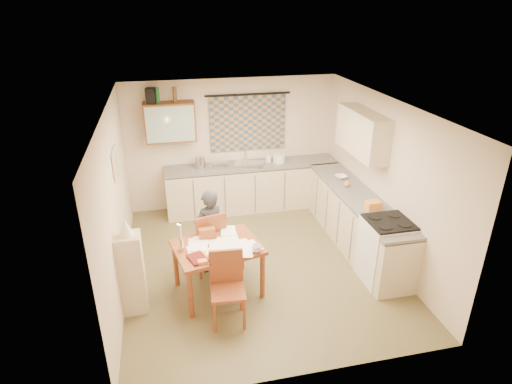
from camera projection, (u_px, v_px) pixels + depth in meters
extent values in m
cube|color=brown|center=(258.00, 263.00, 6.75)|extent=(4.00, 4.50, 0.02)
cube|color=white|center=(259.00, 105.00, 5.71)|extent=(4.00, 4.50, 0.02)
cube|color=beige|center=(232.00, 144.00, 8.24)|extent=(4.00, 0.02, 2.50)
cube|color=beige|center=(309.00, 282.00, 4.22)|extent=(4.00, 0.02, 2.50)
cube|color=beige|center=(115.00, 204.00, 5.83)|extent=(0.02, 4.50, 2.50)
cube|color=beige|center=(385.00, 179.00, 6.63)|extent=(0.02, 4.50, 2.50)
cube|color=#314A65|center=(248.00, 123.00, 8.09)|extent=(1.45, 0.03, 1.05)
cylinder|color=black|center=(248.00, 94.00, 7.85)|extent=(1.60, 0.04, 0.04)
cube|color=#5C3215|center=(170.00, 122.00, 7.62)|extent=(0.90, 0.34, 0.70)
cube|color=#99B2A5|center=(170.00, 124.00, 7.47)|extent=(0.84, 0.02, 0.64)
cube|color=#C6B38D|center=(362.00, 133.00, 6.83)|extent=(0.34, 1.30, 0.70)
cube|color=beige|center=(116.00, 163.00, 6.01)|extent=(0.04, 0.50, 0.40)
cube|color=beige|center=(118.00, 163.00, 6.01)|extent=(0.01, 0.42, 0.32)
cube|color=#C6B38D|center=(252.00, 188.00, 8.36)|extent=(3.30, 0.60, 0.86)
cube|color=#595754|center=(252.00, 165.00, 8.17)|extent=(3.30, 0.62, 0.04)
cube|color=#C6B38D|center=(355.00, 221.00, 7.10)|extent=(0.60, 2.95, 0.86)
cube|color=#595754|center=(358.00, 196.00, 6.90)|extent=(0.62, 2.95, 0.04)
cube|color=white|center=(385.00, 252.00, 6.18)|extent=(0.63, 0.63, 0.94)
cube|color=black|center=(390.00, 222.00, 5.97)|extent=(0.60, 0.60, 0.03)
cube|color=silver|center=(249.00, 166.00, 8.17)|extent=(0.66, 0.60, 0.10)
cylinder|color=silver|center=(245.00, 155.00, 8.24)|extent=(0.04, 0.04, 0.28)
cube|color=silver|center=(220.00, 165.00, 8.02)|extent=(0.42, 0.39, 0.06)
cylinder|color=silver|center=(200.00, 162.00, 7.92)|extent=(0.23, 0.23, 0.24)
cylinder|color=white|center=(279.00, 158.00, 8.23)|extent=(0.27, 0.27, 0.16)
imported|color=white|center=(268.00, 157.00, 8.23)|extent=(0.11, 0.11, 0.19)
imported|color=white|center=(341.00, 177.00, 7.51)|extent=(0.29, 0.29, 0.05)
cube|color=orange|center=(373.00, 205.00, 6.41)|extent=(0.22, 0.16, 0.12)
sphere|color=orange|center=(347.00, 184.00, 7.16)|extent=(0.10, 0.10, 0.10)
cube|color=black|center=(151.00, 96.00, 7.37)|extent=(0.19, 0.22, 0.26)
cylinder|color=#195926|center=(157.00, 95.00, 7.39)|extent=(0.08, 0.08, 0.26)
cylinder|color=#5C3215|center=(175.00, 95.00, 7.45)|extent=(0.08, 0.08, 0.26)
cube|color=brown|center=(217.00, 247.00, 5.81)|extent=(1.29, 1.07, 0.05)
cube|color=brown|center=(207.00, 241.00, 6.40)|extent=(0.56, 0.56, 0.04)
cube|color=brown|center=(211.00, 231.00, 6.12)|extent=(0.45, 0.16, 0.50)
cube|color=brown|center=(228.00, 292.00, 5.35)|extent=(0.46, 0.46, 0.04)
cube|color=brown|center=(226.00, 266.00, 5.42)|extent=(0.43, 0.07, 0.47)
imported|color=black|center=(210.00, 231.00, 6.34)|extent=(0.70, 0.65, 1.31)
cube|color=#C6B38D|center=(132.00, 274.00, 5.52)|extent=(0.32, 0.30, 1.14)
cone|color=beige|center=(125.00, 227.00, 5.23)|extent=(0.20, 0.20, 0.22)
cube|color=brown|center=(207.00, 234.00, 5.93)|extent=(0.22, 0.11, 0.16)
imported|color=white|center=(257.00, 248.00, 5.64)|extent=(0.22, 0.22, 0.10)
imported|color=maroon|center=(190.00, 261.00, 5.44)|extent=(0.39, 0.41, 0.03)
imported|color=orange|center=(192.00, 256.00, 5.54)|extent=(0.29, 0.32, 0.02)
cube|color=orange|center=(202.00, 262.00, 5.41)|extent=(0.13, 0.09, 0.04)
cube|color=black|center=(236.00, 254.00, 5.59)|extent=(0.14, 0.08, 0.02)
cylinder|color=silver|center=(181.00, 245.00, 5.65)|extent=(0.06, 0.06, 0.18)
cylinder|color=white|center=(181.00, 232.00, 5.54)|extent=(0.03, 0.03, 0.22)
sphere|color=#FFCC66|center=(178.00, 224.00, 5.49)|extent=(0.02, 0.02, 0.02)
cube|color=white|center=(196.00, 243.00, 5.84)|extent=(0.23, 0.31, 0.00)
cube|color=white|center=(205.00, 238.00, 5.96)|extent=(0.34, 0.36, 0.00)
cube|color=white|center=(242.00, 245.00, 5.81)|extent=(0.22, 0.30, 0.00)
cube|color=white|center=(201.00, 250.00, 5.68)|extent=(0.27, 0.33, 0.00)
cube|color=white|center=(217.00, 246.00, 5.77)|extent=(0.25, 0.33, 0.00)
cube|color=white|center=(252.00, 246.00, 5.77)|extent=(0.29, 0.35, 0.00)
cube|color=white|center=(196.00, 251.00, 5.65)|extent=(0.24, 0.31, 0.00)
cube|color=white|center=(230.00, 236.00, 6.02)|extent=(0.22, 0.30, 0.00)
cube|color=white|center=(225.00, 242.00, 5.85)|extent=(0.24, 0.32, 0.00)
cube|color=white|center=(244.00, 252.00, 5.63)|extent=(0.25, 0.32, 0.00)
cube|color=white|center=(220.00, 251.00, 5.64)|extent=(0.23, 0.31, 0.00)
cube|color=white|center=(238.00, 246.00, 5.74)|extent=(0.36, 0.36, 0.00)
cube|color=white|center=(200.00, 245.00, 5.77)|extent=(0.29, 0.34, 0.00)
cube|color=white|center=(228.00, 231.00, 6.13)|extent=(0.24, 0.32, 0.00)
cube|color=white|center=(222.00, 252.00, 5.62)|extent=(0.24, 0.32, 0.00)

